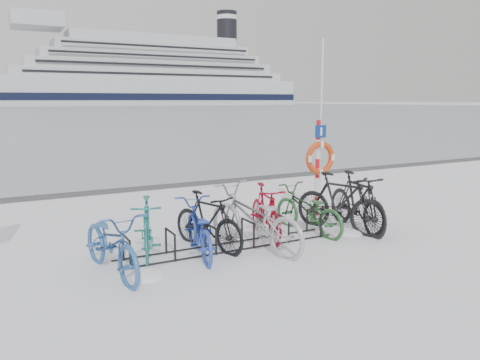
% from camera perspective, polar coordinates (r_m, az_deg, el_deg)
% --- Properties ---
extents(ground, '(900.00, 900.00, 0.00)m').
position_cam_1_polar(ground, '(8.25, -1.26, -8.27)').
color(ground, white).
rests_on(ground, ground).
extents(ice_sheet, '(400.00, 298.00, 0.02)m').
position_cam_1_polar(ice_sheet, '(162.08, -26.70, 7.82)').
color(ice_sheet, '#A6B2BB').
rests_on(ice_sheet, ground).
extents(quay_edge, '(400.00, 0.25, 0.10)m').
position_cam_1_polar(quay_edge, '(13.62, -12.38, -1.06)').
color(quay_edge, '#3F3F42').
rests_on(quay_edge, ground).
extents(bike_rack, '(4.00, 0.48, 0.46)m').
position_cam_1_polar(bike_rack, '(8.19, -1.27, -7.07)').
color(bike_rack, black).
rests_on(bike_rack, ground).
extents(lifebuoy_station, '(0.74, 0.22, 3.85)m').
position_cam_1_polar(lifebuoy_station, '(10.37, 9.68, 2.65)').
color(lifebuoy_station, red).
rests_on(lifebuoy_station, ground).
extents(cruise_ferry, '(135.53, 25.57, 44.53)m').
position_cam_1_polar(cruise_ferry, '(221.41, -10.57, 12.06)').
color(cruise_ferry, silver).
rests_on(cruise_ferry, ground).
extents(bike_0, '(0.97, 2.03, 1.02)m').
position_cam_1_polar(bike_0, '(7.19, -15.41, -7.10)').
color(bike_0, '#2E5C9D').
rests_on(bike_0, ground).
extents(bike_1, '(0.94, 1.72, 0.99)m').
position_cam_1_polar(bike_1, '(7.87, -11.28, -5.57)').
color(bike_1, '#1F706A').
rests_on(bike_1, ground).
extents(bike_2, '(0.95, 1.88, 0.94)m').
position_cam_1_polar(bike_2, '(7.83, -5.11, -5.70)').
color(bike_2, '#2744AC').
rests_on(bike_2, ground).
extents(bike_3, '(1.00, 1.78, 1.03)m').
position_cam_1_polar(bike_3, '(8.11, -3.93, -4.82)').
color(bike_3, black).
rests_on(bike_3, ground).
extents(bike_4, '(1.34, 2.31, 1.15)m').
position_cam_1_polar(bike_4, '(8.04, 1.74, -4.49)').
color(bike_4, '#A1A3A8').
rests_on(bike_4, ground).
extents(bike_5, '(0.84, 1.78, 1.03)m').
position_cam_1_polar(bike_5, '(8.77, 3.16, -3.69)').
color(bike_5, maroon).
rests_on(bike_5, ground).
extents(bike_6, '(0.90, 1.89, 0.95)m').
position_cam_1_polar(bike_6, '(9.17, 8.24, -3.42)').
color(bike_6, '#255729').
rests_on(bike_6, ground).
extents(bike_7, '(1.21, 2.04, 1.18)m').
position_cam_1_polar(bike_7, '(9.36, 12.07, -2.55)').
color(bike_7, black).
rests_on(bike_7, ground).
extents(bike_8, '(0.85, 2.04, 1.19)m').
position_cam_1_polar(bike_8, '(9.54, 14.07, -2.39)').
color(bike_8, black).
rests_on(bike_8, ground).
extents(snow_drifts, '(5.21, 1.65, 0.20)m').
position_cam_1_polar(snow_drifts, '(8.53, 4.58, -7.69)').
color(snow_drifts, white).
rests_on(snow_drifts, ground).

